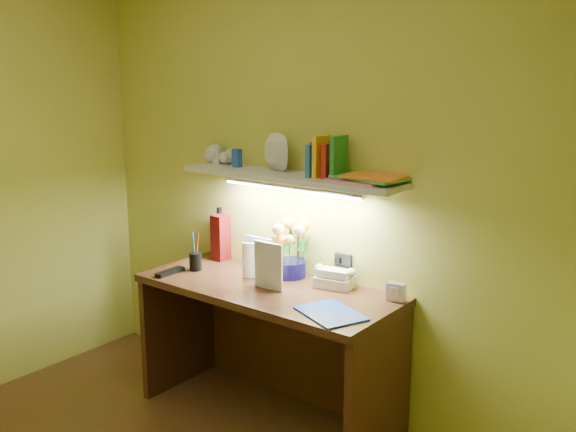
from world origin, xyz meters
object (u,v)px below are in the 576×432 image
at_px(telephone, 335,276).
at_px(desk_clock, 396,292).
at_px(flower_bouquet, 290,249).
at_px(whisky_bottle, 220,232).
at_px(desk, 268,352).

relative_size(telephone, desk_clock, 2.08).
relative_size(flower_bouquet, whisky_bottle, 1.04).
distance_m(desk, telephone, 0.56).
xyz_separation_m(desk_clock, whisky_bottle, (-1.21, 0.05, 0.10)).
xyz_separation_m(desk, desk_clock, (0.64, 0.20, 0.42)).
distance_m(desk_clock, whisky_bottle, 1.22).
xyz_separation_m(flower_bouquet, telephone, (0.29, 0.00, -0.10)).
relative_size(flower_bouquet, desk_clock, 3.47).
height_order(desk, flower_bouquet, flower_bouquet).
bearing_deg(whisky_bottle, desk_clock, -2.18).
height_order(desk, desk_clock, desk_clock).
bearing_deg(desk, desk_clock, 17.65).
height_order(flower_bouquet, whisky_bottle, flower_bouquet).
distance_m(telephone, desk_clock, 0.35).
relative_size(desk_clock, whisky_bottle, 0.30).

